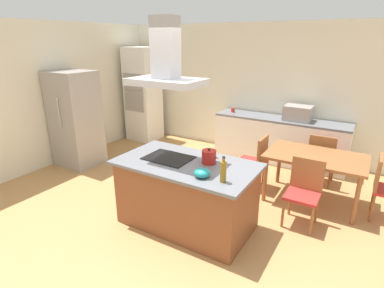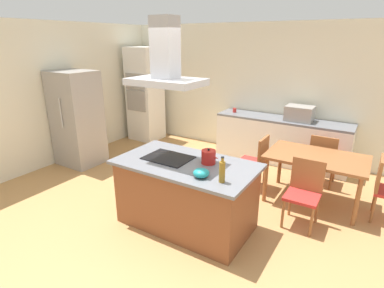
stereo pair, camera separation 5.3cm
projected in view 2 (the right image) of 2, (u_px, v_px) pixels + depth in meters
ground at (233, 182)px, 5.34m from camera, size 16.00×16.00×0.00m
wall_back at (271, 91)px, 6.30m from camera, size 7.20×0.10×2.70m
wall_left at (71, 92)px, 6.22m from camera, size 0.10×8.80×2.70m
kitchen_island at (186, 194)px, 3.99m from camera, size 1.79×1.00×0.90m
cooktop at (168, 158)px, 3.98m from camera, size 0.60×0.44×0.01m
tea_kettle at (209, 157)px, 3.79m from camera, size 0.23×0.18×0.20m
olive_oil_bottle at (222, 171)px, 3.28m from camera, size 0.07×0.07×0.29m
mixing_bowl at (201, 173)px, 3.42m from camera, size 0.19×0.19×0.10m
back_counter at (281, 140)px, 6.10m from camera, size 2.58×0.62×0.90m
countertop_microwave at (299, 113)px, 5.76m from camera, size 0.50×0.38×0.28m
coffee_mug_red at (235, 110)px, 6.44m from camera, size 0.08×0.08×0.09m
wall_oven_stack at (145, 94)px, 7.35m from camera, size 0.70×0.66×2.20m
refrigerator at (77, 119)px, 5.90m from camera, size 0.80×0.73×1.82m
dining_table at (316, 161)px, 4.49m from camera, size 1.40×0.90×0.75m
chair_facing_island at (304, 189)px, 4.01m from camera, size 0.42×0.42×0.89m
chair_facing_back_wall at (323, 157)px, 5.08m from camera, size 0.42×0.42×0.89m
chair_at_left_end at (256, 159)px, 5.00m from camera, size 0.42×0.42×0.89m
range_hood at (166, 64)px, 3.59m from camera, size 0.90×0.55×0.78m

